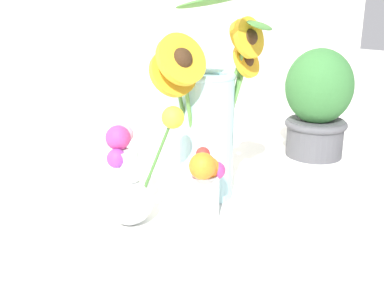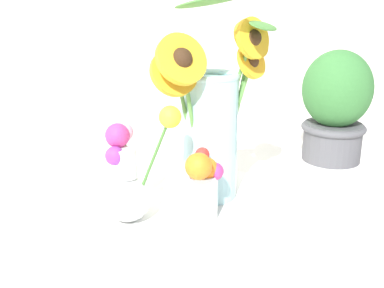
# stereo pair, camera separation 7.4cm
# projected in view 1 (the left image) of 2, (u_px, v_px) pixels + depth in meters

# --- Properties ---
(ground_plane) EXTENTS (6.00, 6.00, 0.00)m
(ground_plane) POSITION_uv_depth(u_px,v_px,m) (199.00, 227.00, 0.78)
(ground_plane) COLOR silver
(serving_tray) EXTENTS (0.44, 0.44, 0.02)m
(serving_tray) POSITION_uv_depth(u_px,v_px,m) (192.00, 214.00, 0.81)
(serving_tray) COLOR white
(serving_tray) RESTS_ON ground_plane
(mason_jar_sunflowers) EXTENTS (0.23, 0.18, 0.38)m
(mason_jar_sunflowers) POSITION_uv_depth(u_px,v_px,m) (207.00, 119.00, 0.82)
(mason_jar_sunflowers) COLOR #9ED1D6
(mason_jar_sunflowers) RESTS_ON serving_tray
(vase_small_center) EXTENTS (0.08, 0.08, 0.13)m
(vase_small_center) POSITION_uv_depth(u_px,v_px,m) (203.00, 183.00, 0.75)
(vase_small_center) COLOR white
(vase_small_center) RESTS_ON serving_tray
(vase_bulb_right) EXTENTS (0.11, 0.11, 0.20)m
(vase_bulb_right) POSITION_uv_depth(u_px,v_px,m) (130.00, 182.00, 0.74)
(vase_bulb_right) COLOR white
(vase_bulb_right) RESTS_ON serving_tray
(potted_plant) EXTENTS (0.16, 0.16, 0.27)m
(potted_plant) POSITION_uv_depth(u_px,v_px,m) (318.00, 102.00, 1.10)
(potted_plant) COLOR #4C4C51
(potted_plant) RESTS_ON ground_plane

